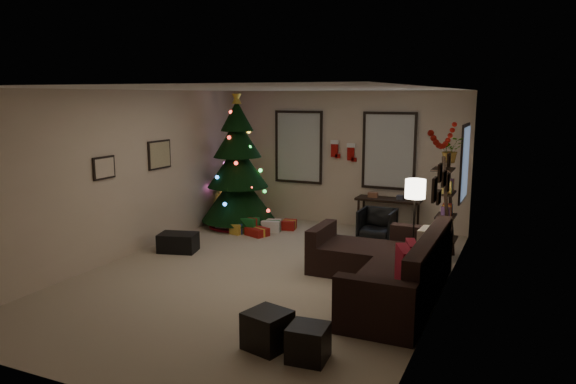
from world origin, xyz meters
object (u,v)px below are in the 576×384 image
(sofa, at_px, (389,270))
(desk_chair, at_px, (377,224))
(christmas_tree, at_px, (238,171))
(desk, at_px, (388,202))
(bookshelf, at_px, (447,209))

(sofa, bearing_deg, desk_chair, 108.67)
(christmas_tree, xyz_separation_m, desk, (2.87, 0.76, -0.55))
(sofa, relative_size, desk, 2.30)
(christmas_tree, distance_m, bookshelf, 4.19)
(desk, distance_m, bookshelf, 1.84)
(sofa, distance_m, desk_chair, 2.62)
(desk_chair, xyz_separation_m, bookshelf, (1.31, -0.66, 0.53))
(christmas_tree, distance_m, desk, 3.02)
(bookshelf, bearing_deg, christmas_tree, 172.43)
(desk_chair, relative_size, bookshelf, 0.35)
(desk, xyz_separation_m, bookshelf, (1.27, -1.31, 0.23))
(desk, relative_size, bookshelf, 0.73)
(desk_chair, distance_m, bookshelf, 1.55)
(christmas_tree, relative_size, desk, 2.23)
(desk, height_order, bookshelf, bookshelf)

